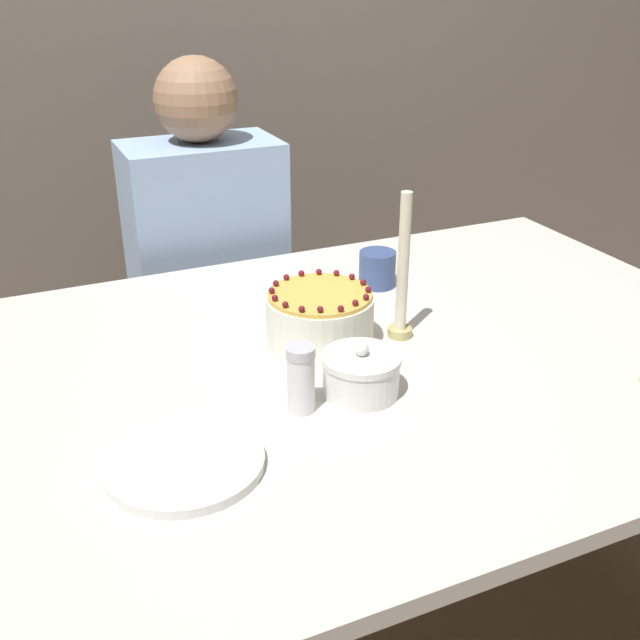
{
  "coord_description": "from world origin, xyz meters",
  "views": [
    {
      "loc": [
        -0.64,
        -1.1,
        1.41
      ],
      "look_at": [
        -0.11,
        0.08,
        0.78
      ],
      "focal_mm": 42.0,
      "sensor_mm": 36.0,
      "label": 1
    }
  ],
  "objects_px": {
    "cake": "(320,318)",
    "person_man_blue_shirt": "(211,308)",
    "sugar_bowl": "(361,374)",
    "sugar_shaker": "(301,379)",
    "candle": "(402,280)"
  },
  "relations": [
    {
      "from": "cake",
      "to": "person_man_blue_shirt",
      "type": "bearing_deg",
      "value": 92.84
    },
    {
      "from": "sugar_bowl",
      "to": "sugar_shaker",
      "type": "relative_size",
      "value": 1.15
    },
    {
      "from": "sugar_shaker",
      "to": "candle",
      "type": "bearing_deg",
      "value": 30.93
    },
    {
      "from": "candle",
      "to": "sugar_shaker",
      "type": "bearing_deg",
      "value": -149.07
    },
    {
      "from": "sugar_shaker",
      "to": "sugar_bowl",
      "type": "bearing_deg",
      "value": 3.76
    },
    {
      "from": "candle",
      "to": "person_man_blue_shirt",
      "type": "relative_size",
      "value": 0.25
    },
    {
      "from": "sugar_bowl",
      "to": "sugar_shaker",
      "type": "bearing_deg",
      "value": -176.24
    },
    {
      "from": "sugar_bowl",
      "to": "cake",
      "type": "bearing_deg",
      "value": 86.45
    },
    {
      "from": "sugar_bowl",
      "to": "candle",
      "type": "bearing_deg",
      "value": 43.83
    },
    {
      "from": "sugar_bowl",
      "to": "person_man_blue_shirt",
      "type": "distance_m",
      "value": 0.91
    },
    {
      "from": "cake",
      "to": "candle",
      "type": "distance_m",
      "value": 0.17
    },
    {
      "from": "candle",
      "to": "person_man_blue_shirt",
      "type": "xyz_separation_m",
      "value": [
        -0.19,
        0.72,
        -0.33
      ]
    },
    {
      "from": "sugar_bowl",
      "to": "person_man_blue_shirt",
      "type": "height_order",
      "value": "person_man_blue_shirt"
    },
    {
      "from": "candle",
      "to": "person_man_blue_shirt",
      "type": "distance_m",
      "value": 0.81
    },
    {
      "from": "candle",
      "to": "sugar_bowl",
      "type": "bearing_deg",
      "value": -136.17
    }
  ]
}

